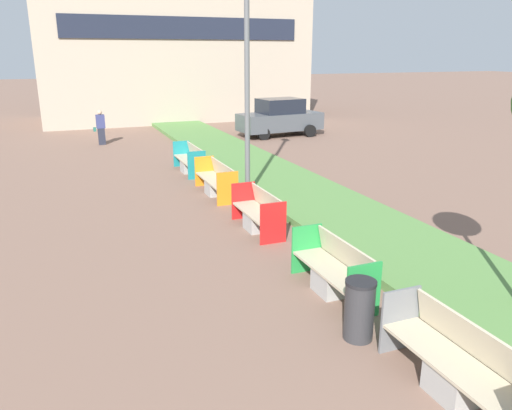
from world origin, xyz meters
The scene contains 11 objects.
planter_grass_strip centered at (3.20, 12.00, 0.09)m, with size 2.80×120.00×0.18m.
building_backdrop centered at (4.00, 32.73, 4.89)m, with size 16.04×7.08×9.77m.
bench_grey_frame centered at (0.94, 4.21, 0.37)m, with size 0.65×2.25×0.94m.
bench_green_frame centered at (0.94, 7.20, 0.36)m, with size 0.65×1.98×0.94m.
bench_red_frame centered at (0.94, 10.70, 0.36)m, with size 0.65×1.93×0.94m.
bench_orange_frame centered at (0.94, 14.04, 0.37)m, with size 0.65×2.33×0.94m.
bench_teal_frame centered at (0.94, 17.17, 0.37)m, with size 0.65×2.18×0.94m.
litter_bin centered at (0.53, 5.77, 0.47)m, with size 0.46×0.46×0.93m.
street_lamp_post centered at (1.55, 13.05, 4.36)m, with size 0.24×0.44×7.95m.
pedestrian_walking centered at (-1.44, 24.05, 0.79)m, with size 0.53×0.24×1.57m.
parked_car_distant centered at (7.22, 23.37, 0.91)m, with size 4.36×2.19×1.86m.
Camera 1 is at (-3.28, 0.28, 4.06)m, focal length 35.00 mm.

